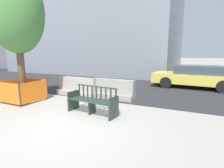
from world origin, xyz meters
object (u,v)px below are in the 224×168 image
at_px(street_bench, 92,102).
at_px(jersey_barrier_centre, 112,91).
at_px(construction_fence, 23,90).
at_px(jersey_barrier_left, 77,88).
at_px(car_taxi_near, 195,76).
at_px(street_tree, 16,12).

distance_m(street_bench, jersey_barrier_centre, 2.13).
bearing_deg(construction_fence, jersey_barrier_left, 53.40).
distance_m(street_bench, construction_fence, 3.39).
bearing_deg(car_taxi_near, jersey_barrier_centre, -127.32).
xyz_separation_m(jersey_barrier_centre, street_tree, (-3.10, -1.99, 3.14)).
relative_size(street_bench, car_taxi_near, 0.38).
distance_m(jersey_barrier_centre, car_taxi_near, 5.35).
xyz_separation_m(street_bench, car_taxi_near, (2.95, 6.36, 0.27)).
distance_m(jersey_barrier_left, street_tree, 3.88).
distance_m(street_tree, construction_fence, 3.02).
bearing_deg(jersey_barrier_centre, car_taxi_near, 52.68).
bearing_deg(jersey_barrier_left, jersey_barrier_centre, 5.63).
xyz_separation_m(street_bench, construction_fence, (-3.39, 0.12, 0.07)).
height_order(street_bench, car_taxi_near, car_taxi_near).
relative_size(street_bench, street_tree, 0.34).
height_order(street_tree, car_taxi_near, street_tree).
xyz_separation_m(street_bench, jersey_barrier_centre, (-0.29, 2.11, -0.06)).
bearing_deg(jersey_barrier_centre, street_bench, -82.24).
relative_size(jersey_barrier_left, car_taxi_near, 0.44).
height_order(jersey_barrier_centre, jersey_barrier_left, same).
bearing_deg(street_tree, jersey_barrier_left, 53.40).
bearing_deg(jersey_barrier_left, car_taxi_near, 41.56).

